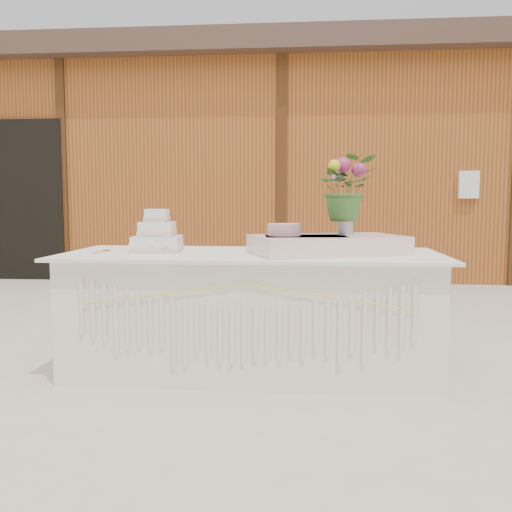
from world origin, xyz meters
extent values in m
plane|color=beige|center=(0.00, 0.00, 0.00)|extent=(80.00, 80.00, 0.00)
cube|color=#93501F|center=(0.00, 6.00, 1.50)|extent=(12.00, 4.00, 3.00)
cube|color=#422E25|center=(0.00, 6.00, 3.15)|extent=(12.60, 4.60, 0.30)
cube|color=white|center=(0.00, 0.00, 0.38)|extent=(2.28, 0.88, 0.75)
cube|color=white|center=(0.00, 0.00, 0.76)|extent=(2.40, 1.00, 0.02)
cube|color=white|center=(-0.63, 0.04, 0.82)|extent=(0.32, 0.32, 0.10)
cube|color=#F1B398|center=(-0.63, 0.04, 0.79)|extent=(0.33, 0.33, 0.02)
cube|color=white|center=(-0.63, 0.04, 0.92)|extent=(0.23, 0.23, 0.09)
cube|color=#F1B398|center=(-0.63, 0.04, 0.89)|extent=(0.24, 0.24, 0.02)
cube|color=white|center=(-0.63, 0.04, 1.01)|extent=(0.15, 0.15, 0.08)
cube|color=#F1B398|center=(-0.63, 0.04, 0.99)|extent=(0.16, 0.16, 0.02)
cylinder|color=white|center=(0.21, -0.06, 0.78)|extent=(0.23, 0.23, 0.01)
cylinder|color=white|center=(0.21, -0.06, 0.81)|extent=(0.07, 0.07, 0.04)
cylinder|color=white|center=(0.21, -0.06, 0.83)|extent=(0.26, 0.26, 0.01)
cylinder|color=#D69A9F|center=(0.21, -0.06, 0.90)|extent=(0.21, 0.21, 0.12)
cube|color=#FBD1CA|center=(0.48, -0.03, 0.83)|extent=(1.04, 0.82, 0.12)
cylinder|color=#B8B8BD|center=(0.60, 0.05, 0.95)|extent=(0.10, 0.10, 0.14)
imported|color=#366127|center=(0.60, 0.05, 1.23)|extent=(0.42, 0.38, 0.41)
camera|label=1|loc=(0.36, -3.61, 1.11)|focal=40.00mm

